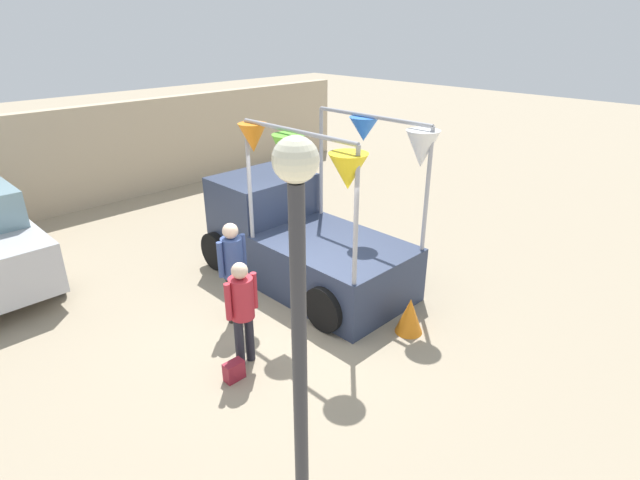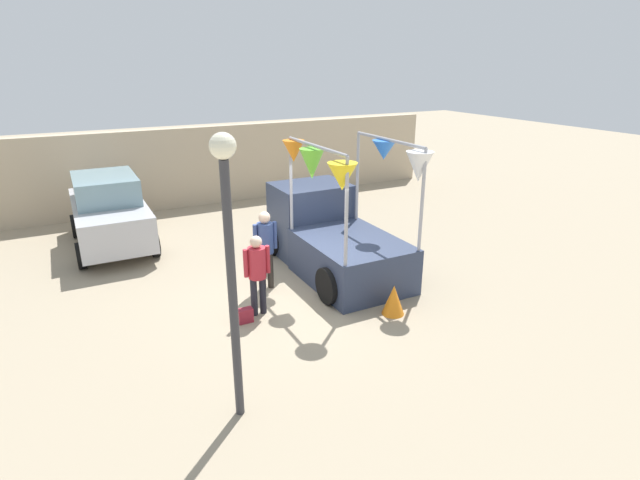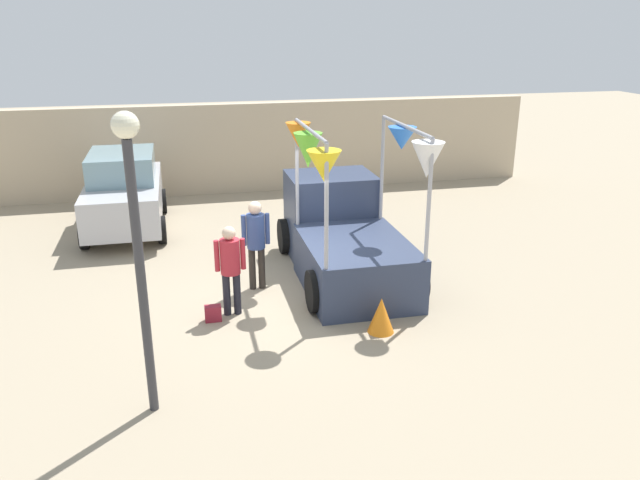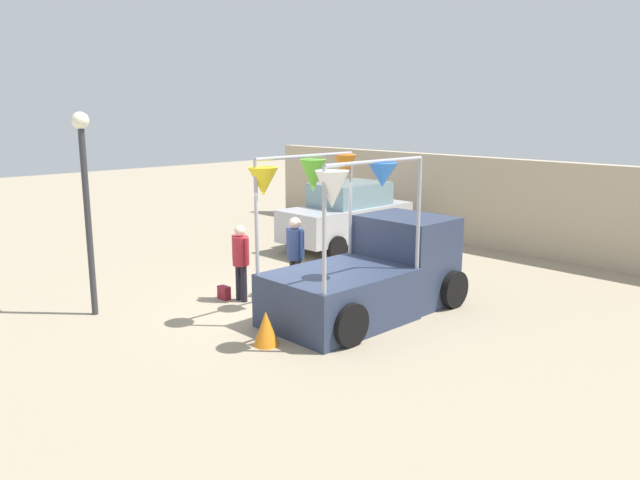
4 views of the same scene
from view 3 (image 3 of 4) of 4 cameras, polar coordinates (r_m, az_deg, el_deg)
The scene contains 9 objects.
ground_plane at distance 11.59m, azimuth -3.39°, elevation -5.36°, with size 60.00×60.00×0.00m, color gray.
vendor_truck at distance 12.50m, azimuth 2.02°, elevation 0.92°, with size 2.51×4.17×3.12m.
parked_car at distance 15.86m, azimuth -17.47°, elevation 4.26°, with size 1.88×4.00×1.88m.
person_customer at distance 10.72m, azimuth -8.20°, elevation -2.03°, with size 0.53×0.34×1.61m.
person_vendor at distance 11.69m, azimuth -5.89°, elevation 0.32°, with size 0.53×0.34×1.73m.
handbag at distance 10.85m, azimuth -9.75°, elevation -6.63°, with size 0.28×0.16×0.28m, color maroon.
street_lamp at distance 7.73m, azimuth -16.51°, elevation 1.25°, with size 0.32×0.32×3.91m.
brick_boundary_wall at distance 18.70m, azimuth -7.64°, elevation 8.31°, with size 18.00×0.36×2.60m, color tan.
folded_kite_bundle_tangerine at distance 10.32m, azimuth 5.61°, elevation -6.85°, with size 0.44×0.44×0.60m, color orange.
Camera 3 is at (-1.70, -10.39, 4.86)m, focal length 35.00 mm.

